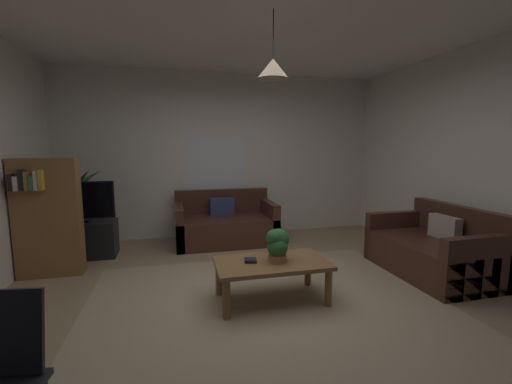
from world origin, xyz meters
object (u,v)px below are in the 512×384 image
remote_on_table_0 (280,259)px  potted_palm_corner (74,209)px  book_on_table_0 (251,260)px  bookshelf_corner (48,216)px  tv (79,202)px  couch_right_side (433,252)px  coffee_table (272,267)px  pendant_lamp (273,68)px  potted_plant_on_table (277,243)px  couch_under_window (225,226)px  tv_stand (82,240)px

remote_on_table_0 → potted_palm_corner: bearing=-68.7°
book_on_table_0 → bookshelf_corner: 2.50m
tv → book_on_table_0: bearing=-43.1°
couch_right_side → coffee_table: size_ratio=1.29×
book_on_table_0 → tv: 2.73m
bookshelf_corner → pendant_lamp: size_ratio=2.31×
bookshelf_corner → potted_palm_corner: bearing=89.8°
couch_right_side → bookshelf_corner: size_ratio=1.02×
couch_right_side → tv: tv is taller
couch_right_side → potted_plant_on_table: 2.08m
coffee_table → book_on_table_0: size_ratio=9.68×
tv → potted_palm_corner: size_ratio=0.72×
pendant_lamp → tv: bearing=139.2°
book_on_table_0 → bookshelf_corner: bookshelf_corner is taller
couch_under_window → potted_plant_on_table: bearing=-85.1°
potted_palm_corner → tv_stand: bearing=-66.4°
potted_palm_corner → bookshelf_corner: size_ratio=0.90×
coffee_table → remote_on_table_0: remote_on_table_0 is taller
book_on_table_0 → remote_on_table_0: 0.30m
couch_right_side → coffee_table: (-2.10, -0.21, 0.07)m
couch_under_window → coffee_table: size_ratio=1.40×
book_on_table_0 → remote_on_table_0: size_ratio=0.72×
bookshelf_corner → tv_stand: bearing=73.7°
couch_under_window → potted_plant_on_table: 2.20m
tv → bookshelf_corner: (-0.19, -0.61, -0.07)m
tv → pendant_lamp: 3.22m
tv_stand → potted_palm_corner: bearing=113.6°
coffee_table → bookshelf_corner: bearing=151.8°
potted_plant_on_table → tv_stand: 2.96m
couch_right_side → potted_plant_on_table: (-2.04, -0.23, 0.32)m
tv_stand → potted_plant_on_table: bearing=-40.7°
book_on_table_0 → bookshelf_corner: size_ratio=0.08×
coffee_table → potted_plant_on_table: 0.25m
couch_under_window → bookshelf_corner: 2.44m
book_on_table_0 → pendant_lamp: 1.83m
potted_plant_on_table → tv: size_ratio=0.36×
potted_plant_on_table → couch_under_window: bearing=94.9°
potted_plant_on_table → tv: bearing=139.6°
coffee_table → tv: bearing=139.2°
couch_under_window → tv_stand: bearing=-173.2°
remote_on_table_0 → pendant_lamp: 1.82m
couch_under_window → tv: bearing=-172.6°
book_on_table_0 → coffee_table: bearing=-8.8°
remote_on_table_0 → potted_palm_corner: potted_palm_corner is taller
couch_right_side → potted_palm_corner: size_ratio=1.12×
book_on_table_0 → potted_palm_corner: size_ratio=0.09×
book_on_table_0 → potted_palm_corner: potted_palm_corner is taller
bookshelf_corner → tv: bearing=73.2°
couch_right_side → potted_palm_corner: bearing=-115.3°
book_on_table_0 → tv: tv is taller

